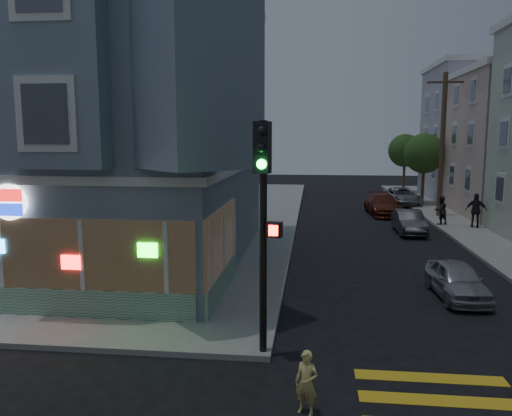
% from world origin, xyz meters
% --- Properties ---
extents(ground, '(120.00, 120.00, 0.00)m').
position_xyz_m(ground, '(0.00, 0.00, 0.00)').
color(ground, black).
rests_on(ground, ground).
extents(sidewalk_nw, '(33.00, 42.00, 0.15)m').
position_xyz_m(sidewalk_nw, '(-13.50, 23.00, 0.07)').
color(sidewalk_nw, gray).
rests_on(sidewalk_nw, ground).
extents(corner_building, '(14.60, 14.60, 11.40)m').
position_xyz_m(corner_building, '(-6.00, 10.98, 5.82)').
color(corner_building, slate).
rests_on(corner_building, sidewalk_nw).
extents(row_house_d, '(12.00, 8.60, 10.50)m').
position_xyz_m(row_house_d, '(19.50, 34.00, 5.40)').
color(row_house_d, '#A6A1B2').
rests_on(row_house_d, sidewalk_ne).
extents(utility_pole, '(2.20, 0.30, 9.00)m').
position_xyz_m(utility_pole, '(12.00, 24.00, 4.80)').
color(utility_pole, '#4C3826').
rests_on(utility_pole, sidewalk_ne).
extents(street_tree_near, '(3.00, 3.00, 5.30)m').
position_xyz_m(street_tree_near, '(12.20, 30.00, 3.94)').
color(street_tree_near, '#4C3826').
rests_on(street_tree_near, sidewalk_ne).
extents(street_tree_far, '(3.00, 3.00, 5.30)m').
position_xyz_m(street_tree_far, '(12.20, 38.00, 3.94)').
color(street_tree_far, '#4C3826').
rests_on(street_tree_far, sidewalk_ne).
extents(running_child, '(0.53, 0.44, 1.23)m').
position_xyz_m(running_child, '(3.86, -0.05, 0.62)').
color(running_child, '#E6D275').
rests_on(running_child, ground).
extents(pedestrian_a, '(0.98, 0.89, 1.63)m').
position_xyz_m(pedestrian_a, '(11.30, 20.67, 0.97)').
color(pedestrian_a, black).
rests_on(pedestrian_a, sidewalk_ne).
extents(pedestrian_b, '(1.21, 0.76, 1.92)m').
position_xyz_m(pedestrian_b, '(13.00, 19.85, 1.11)').
color(pedestrian_b, black).
rests_on(pedestrian_b, sidewalk_ne).
extents(parked_car_a, '(1.55, 3.51, 1.18)m').
position_xyz_m(parked_car_a, '(8.60, 7.40, 0.59)').
color(parked_car_a, '#A3A6AA').
rests_on(parked_car_a, ground).
extents(parked_car_b, '(1.35, 3.81, 1.25)m').
position_xyz_m(parked_car_b, '(9.11, 18.43, 0.63)').
color(parked_car_b, '#323437').
rests_on(parked_car_b, ground).
extents(parked_car_c, '(2.29, 4.90, 1.38)m').
position_xyz_m(parked_car_c, '(8.60, 24.82, 0.69)').
color(parked_car_c, '#602216').
rests_on(parked_car_c, ground).
extents(parked_car_d, '(2.58, 4.95, 1.33)m').
position_xyz_m(parked_car_d, '(10.70, 30.02, 0.67)').
color(parked_car_d, gray).
rests_on(parked_car_d, ground).
extents(traffic_signal, '(0.66, 0.60, 5.40)m').
position_xyz_m(traffic_signal, '(2.82, 2.16, 3.80)').
color(traffic_signal, black).
rests_on(traffic_signal, sidewalk_nw).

